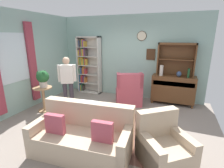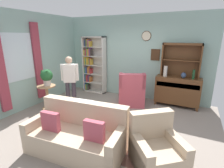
% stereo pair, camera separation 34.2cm
% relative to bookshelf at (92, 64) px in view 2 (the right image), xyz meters
% --- Properties ---
extents(ground_plane, '(5.40, 4.60, 0.02)m').
position_rel_bookshelf_xyz_m(ground_plane, '(1.59, -1.94, -1.08)').
color(ground_plane, gray).
extents(wall_back, '(5.00, 0.09, 2.80)m').
position_rel_bookshelf_xyz_m(wall_back, '(1.59, 0.19, 0.33)').
color(wall_back, '#93B7AD').
rests_on(wall_back, ground_plane).
extents(wall_left, '(0.16, 4.20, 2.80)m').
position_rel_bookshelf_xyz_m(wall_left, '(-0.93, -1.99, 0.33)').
color(wall_left, '#93B7AD').
rests_on(wall_left, ground_plane).
extents(area_rug, '(2.55, 1.94, 0.01)m').
position_rel_bookshelf_xyz_m(area_rug, '(1.79, -2.24, -1.07)').
color(area_rug, brown).
rests_on(area_rug, ground_plane).
extents(bookshelf, '(0.90, 0.30, 2.10)m').
position_rel_bookshelf_xyz_m(bookshelf, '(0.00, 0.00, 0.00)').
color(bookshelf, silver).
rests_on(bookshelf, ground_plane).
extents(sideboard, '(1.30, 0.45, 0.92)m').
position_rel_bookshelf_xyz_m(sideboard, '(3.11, -0.08, -0.56)').
color(sideboard, brown).
rests_on(sideboard, ground_plane).
extents(sideboard_hutch, '(1.10, 0.26, 1.00)m').
position_rel_bookshelf_xyz_m(sideboard_hutch, '(3.11, 0.03, 0.49)').
color(sideboard_hutch, brown).
rests_on(sideboard_hutch, sideboard).
extents(vase_tall, '(0.11, 0.11, 0.32)m').
position_rel_bookshelf_xyz_m(vase_tall, '(2.72, -0.16, 0.01)').
color(vase_tall, beige).
rests_on(vase_tall, sideboard).
extents(vase_round, '(0.15, 0.15, 0.17)m').
position_rel_bookshelf_xyz_m(vase_round, '(3.24, -0.15, -0.07)').
color(vase_round, '#33476B').
rests_on(vase_round, sideboard).
extents(bottle_wine, '(0.07, 0.07, 0.28)m').
position_rel_bookshelf_xyz_m(bottle_wine, '(3.50, -0.17, -0.01)').
color(bottle_wine, '#194223').
rests_on(bottle_wine, sideboard).
extents(couch_floral, '(1.86, 0.99, 0.90)m').
position_rel_bookshelf_xyz_m(couch_floral, '(1.67, -3.19, -0.76)').
color(couch_floral, '#C6AD8E').
rests_on(couch_floral, ground_plane).
extents(armchair_floral, '(1.07, 1.08, 0.88)m').
position_rel_bookshelf_xyz_m(armchair_floral, '(3.10, -2.94, -0.78)').
color(armchair_floral, '#C6AD8E').
rests_on(armchair_floral, ground_plane).
extents(wingback_chair, '(1.02, 1.04, 1.05)m').
position_rel_bookshelf_xyz_m(wingback_chair, '(1.83, -0.64, -0.69)').
color(wingback_chair, '#B74C5B').
rests_on(wingback_chair, ground_plane).
extents(plant_stand, '(0.52, 0.52, 0.72)m').
position_rel_bookshelf_xyz_m(plant_stand, '(-0.32, -2.02, -0.63)').
color(plant_stand, '#A87F56').
rests_on(plant_stand, ground_plane).
extents(potted_plant_large, '(0.34, 0.34, 0.47)m').
position_rel_bookshelf_xyz_m(potted_plant_large, '(-0.29, -1.99, -0.07)').
color(potted_plant_large, beige).
rests_on(potted_plant_large, plant_stand).
extents(person_reading, '(0.50, 0.33, 1.56)m').
position_rel_bookshelf_xyz_m(person_reading, '(0.29, -1.67, -0.17)').
color(person_reading, '#38333D').
rests_on(person_reading, ground_plane).
extents(coffee_table, '(0.80, 0.50, 0.42)m').
position_rel_bookshelf_xyz_m(coffee_table, '(1.95, -2.31, -0.72)').
color(coffee_table, brown).
rests_on(coffee_table, ground_plane).
extents(book_stack, '(0.21, 0.13, 0.05)m').
position_rel_bookshelf_xyz_m(book_stack, '(1.97, -2.29, -0.63)').
color(book_stack, '#B22D33').
rests_on(book_stack, coffee_table).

